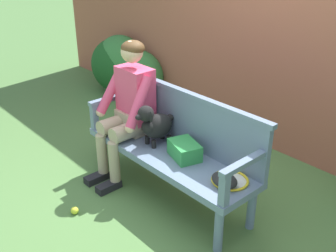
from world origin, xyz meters
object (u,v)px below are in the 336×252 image
(baseball_glove, at_px, (224,180))
(sports_bag, at_px, (185,150))
(person_seated, at_px, (129,106))
(tennis_racket, at_px, (231,178))
(garden_bench, at_px, (168,158))
(dog_on_bench, at_px, (155,124))
(tennis_ball, at_px, (75,210))

(baseball_glove, relative_size, sports_bag, 0.79)
(person_seated, relative_size, tennis_racket, 2.29)
(person_seated, xyz_separation_m, sports_bag, (0.69, 0.05, -0.20))
(person_seated, distance_m, sports_bag, 0.72)
(garden_bench, relative_size, dog_on_bench, 4.30)
(tennis_racket, height_order, sports_bag, sports_bag)
(person_seated, xyz_separation_m, dog_on_bench, (0.34, 0.03, -0.07))
(tennis_ball, bearing_deg, tennis_racket, 41.08)
(tennis_racket, height_order, tennis_ball, tennis_racket)
(sports_bag, xyz_separation_m, tennis_ball, (-0.49, -0.81, -0.49))
(garden_bench, bearing_deg, sports_bag, 14.00)
(person_seated, bearing_deg, garden_bench, 1.52)
(garden_bench, height_order, tennis_ball, garden_bench)
(dog_on_bench, xyz_separation_m, tennis_racket, (0.83, 0.06, -0.19))
(person_seated, relative_size, sports_bag, 4.72)
(dog_on_bench, height_order, sports_bag, dog_on_bench)
(dog_on_bench, height_order, tennis_ball, dog_on_bench)
(person_seated, relative_size, tennis_ball, 20.01)
(garden_bench, bearing_deg, dog_on_bench, 176.42)
(sports_bag, relative_size, tennis_ball, 4.24)
(person_seated, height_order, dog_on_bench, person_seated)
(baseball_glove, bearing_deg, tennis_racket, 107.96)
(garden_bench, bearing_deg, tennis_racket, 6.59)
(dog_on_bench, relative_size, tennis_ball, 6.03)
(person_seated, xyz_separation_m, tennis_ball, (0.20, -0.76, -0.69))
(garden_bench, height_order, baseball_glove, baseball_glove)
(dog_on_bench, distance_m, baseball_glove, 0.86)
(tennis_racket, bearing_deg, dog_on_bench, -175.68)
(person_seated, bearing_deg, baseball_glove, -0.51)
(sports_bag, bearing_deg, baseball_glove, -7.49)
(dog_on_bench, bearing_deg, tennis_racket, 4.32)
(person_seated, bearing_deg, tennis_racket, 4.30)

